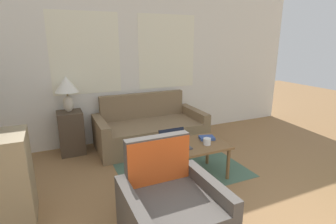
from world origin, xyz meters
TOP-DOWN VIEW (x-y plane):
  - wall_back at (-0.00, 3.91)m, footprint 6.75×0.06m
  - rug at (0.18, 2.76)m, footprint 1.71×1.98m
  - couch at (0.10, 3.44)m, footprint 1.81×0.90m
  - armchair at (-0.51, 1.29)m, footprint 0.84×0.83m
  - side_table at (-1.16, 3.62)m, footprint 0.37×0.37m
  - table_lamp at (-1.16, 3.62)m, footprint 0.35×0.35m
  - coffee_table at (0.18, 2.15)m, footprint 0.95×0.59m
  - laptop at (-0.04, 2.16)m, footprint 0.35×0.26m
  - cup_navy at (0.38, 2.07)m, footprint 0.10×0.10m
  - book_red at (0.48, 2.24)m, footprint 0.23×0.19m

SIDE VIEW (x-z plane):
  - rug at x=0.18m, z-range 0.00..0.01m
  - couch at x=0.10m, z-range -0.17..0.68m
  - armchair at x=-0.51m, z-range -0.18..0.70m
  - side_table at x=-1.16m, z-range 0.00..0.69m
  - coffee_table at x=0.18m, z-range 0.18..0.64m
  - book_red at x=0.48m, z-range 0.46..0.50m
  - cup_navy at x=0.38m, z-range 0.46..0.55m
  - laptop at x=-0.04m, z-range 0.40..0.62m
  - table_lamp at x=-1.16m, z-range 0.79..1.35m
  - wall_back at x=0.00m, z-range 0.01..2.61m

